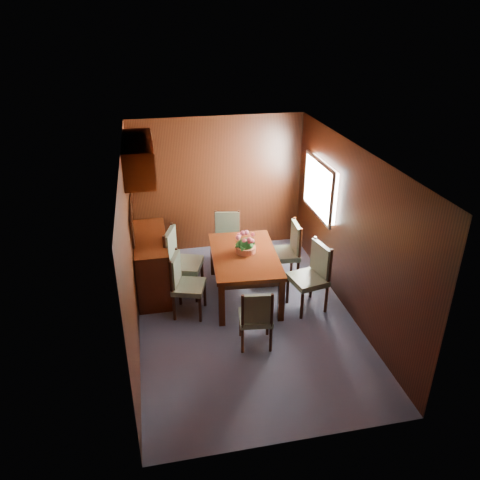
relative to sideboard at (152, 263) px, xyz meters
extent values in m
plane|color=#3E4155|center=(1.25, -1.00, -0.45)|extent=(4.50, 4.50, 0.00)
cube|color=black|center=(-0.25, -1.00, 0.75)|extent=(0.02, 4.50, 2.40)
cube|color=black|center=(2.75, -1.00, 0.75)|extent=(0.02, 4.50, 2.40)
cube|color=black|center=(1.25, 1.25, 0.75)|extent=(3.00, 0.02, 2.40)
cube|color=black|center=(1.25, -3.25, 0.75)|extent=(3.00, 0.02, 2.40)
cube|color=black|center=(1.25, -1.00, 1.95)|extent=(3.00, 4.50, 0.02)
cube|color=white|center=(2.73, 0.10, 1.00)|extent=(0.14, 1.10, 0.80)
cube|color=#B2B2B7|center=(2.66, 0.10, 1.00)|extent=(0.04, 1.20, 0.90)
cube|color=black|center=(-0.22, 0.00, 0.83)|extent=(0.03, 1.36, 0.41)
cube|color=silver|center=(-0.20, 0.00, 0.83)|extent=(0.01, 1.30, 0.35)
cube|color=black|center=(-0.05, 0.00, 1.68)|extent=(0.40, 1.40, 0.50)
cube|color=black|center=(0.00, 0.00, 0.00)|extent=(0.48, 1.40, 0.90)
cube|color=black|center=(0.89, -1.15, -0.12)|extent=(0.09, 0.09, 0.66)
cube|color=black|center=(1.72, -1.21, -0.12)|extent=(0.09, 0.09, 0.66)
cube|color=black|center=(0.99, 0.25, -0.12)|extent=(0.09, 0.09, 0.66)
cube|color=black|center=(1.82, 0.20, -0.12)|extent=(0.09, 0.09, 0.66)
cube|color=black|center=(1.35, -0.48, 0.16)|extent=(0.94, 1.47, 0.10)
cube|color=black|center=(1.35, -0.48, 0.24)|extent=(1.06, 1.60, 0.06)
cylinder|color=black|center=(0.37, -0.54, -0.26)|extent=(0.04, 0.04, 0.38)
cylinder|color=black|center=(0.25, -0.91, -0.26)|extent=(0.04, 0.04, 0.38)
cylinder|color=black|center=(0.72, -0.65, -0.26)|extent=(0.04, 0.04, 0.38)
cylinder|color=black|center=(0.60, -1.02, -0.26)|extent=(0.04, 0.04, 0.38)
cube|color=#54644C|center=(0.49, -0.78, -0.01)|extent=(0.54, 0.56, 0.08)
cylinder|color=black|center=(0.36, -0.53, 0.24)|extent=(0.04, 0.04, 0.51)
cylinder|color=black|center=(0.24, -0.91, 0.24)|extent=(0.04, 0.04, 0.51)
cube|color=#54644C|center=(0.32, -0.73, 0.26)|extent=(0.18, 0.41, 0.43)
cylinder|color=black|center=(0.35, 0.04, -0.23)|extent=(0.05, 0.05, 0.44)
cylinder|color=black|center=(0.21, -0.39, -0.23)|extent=(0.05, 0.05, 0.44)
cylinder|color=black|center=(0.76, -0.09, -0.23)|extent=(0.05, 0.05, 0.44)
cylinder|color=black|center=(0.62, -0.52, -0.23)|extent=(0.05, 0.05, 0.44)
cube|color=#54644C|center=(0.48, -0.24, 0.05)|extent=(0.63, 0.64, 0.09)
cylinder|color=black|center=(0.34, 0.04, 0.34)|extent=(0.05, 0.05, 0.58)
cylinder|color=black|center=(0.20, -0.38, 0.34)|extent=(0.05, 0.05, 0.58)
cube|color=#54644C|center=(0.29, -0.18, 0.37)|extent=(0.21, 0.47, 0.49)
cylinder|color=black|center=(2.42, -1.16, -0.24)|extent=(0.05, 0.05, 0.41)
cylinder|color=black|center=(2.34, -0.74, -0.24)|extent=(0.05, 0.05, 0.41)
cylinder|color=black|center=(2.03, -1.24, -0.24)|extent=(0.05, 0.05, 0.41)
cylinder|color=black|center=(1.94, -0.82, -0.24)|extent=(0.05, 0.05, 0.41)
cube|color=#54644C|center=(2.18, -0.99, 0.03)|extent=(0.55, 0.57, 0.08)
cylinder|color=black|center=(2.43, -1.15, 0.30)|extent=(0.05, 0.05, 0.55)
cylinder|color=black|center=(2.35, -0.74, 0.30)|extent=(0.05, 0.05, 0.55)
cube|color=#54644C|center=(2.37, -0.95, 0.32)|extent=(0.15, 0.45, 0.47)
cylinder|color=black|center=(2.25, -0.36, -0.25)|extent=(0.05, 0.05, 0.40)
cylinder|color=black|center=(2.27, 0.05, -0.25)|extent=(0.05, 0.05, 0.40)
cylinder|color=black|center=(1.86, -0.33, -0.25)|extent=(0.05, 0.05, 0.40)
cylinder|color=black|center=(1.88, 0.08, -0.25)|extent=(0.05, 0.05, 0.40)
cube|color=#54644C|center=(2.07, -0.14, 0.01)|extent=(0.48, 0.50, 0.08)
cylinder|color=black|center=(2.26, -0.36, 0.28)|extent=(0.05, 0.05, 0.54)
cylinder|color=black|center=(2.29, 0.05, 0.28)|extent=(0.05, 0.05, 0.54)
cube|color=#54644C|center=(2.25, -0.15, 0.30)|extent=(0.09, 0.44, 0.45)
cylinder|color=black|center=(1.05, -1.79, -0.27)|extent=(0.04, 0.04, 0.35)
cylinder|color=black|center=(1.41, -1.84, -0.27)|extent=(0.04, 0.04, 0.35)
cylinder|color=black|center=(1.10, -1.45, -0.27)|extent=(0.04, 0.04, 0.35)
cylinder|color=black|center=(1.46, -1.50, -0.27)|extent=(0.04, 0.04, 0.35)
cube|color=#54644C|center=(1.25, -1.64, -0.04)|extent=(0.47, 0.45, 0.07)
cylinder|color=black|center=(1.05, -1.80, 0.19)|extent=(0.04, 0.04, 0.47)
cylinder|color=black|center=(1.41, -1.85, 0.19)|extent=(0.04, 0.04, 0.47)
cube|color=#54644C|center=(1.23, -1.81, 0.21)|extent=(0.38, 0.10, 0.40)
cylinder|color=black|center=(1.49, 0.62, -0.26)|extent=(0.04, 0.04, 0.38)
cylinder|color=black|center=(1.11, 0.69, -0.26)|extent=(0.04, 0.04, 0.38)
cylinder|color=black|center=(1.42, 0.25, -0.26)|extent=(0.04, 0.04, 0.38)
cylinder|color=black|center=(1.04, 0.33, -0.26)|extent=(0.04, 0.04, 0.38)
cube|color=#54644C|center=(1.27, 0.47, -0.01)|extent=(0.52, 0.51, 0.08)
cylinder|color=black|center=(1.50, 0.62, 0.24)|extent=(0.04, 0.04, 0.51)
cylinder|color=black|center=(1.11, 0.70, 0.24)|extent=(0.04, 0.04, 0.51)
cube|color=#54644C|center=(1.30, 0.64, 0.26)|extent=(0.41, 0.14, 0.43)
cylinder|color=#B35736|center=(1.39, -0.42, 0.32)|extent=(0.30, 0.30, 0.09)
sphere|color=#1D511B|center=(1.39, -0.42, 0.38)|extent=(0.23, 0.23, 0.23)
camera|label=1|loc=(0.06, -6.44, 3.54)|focal=35.00mm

